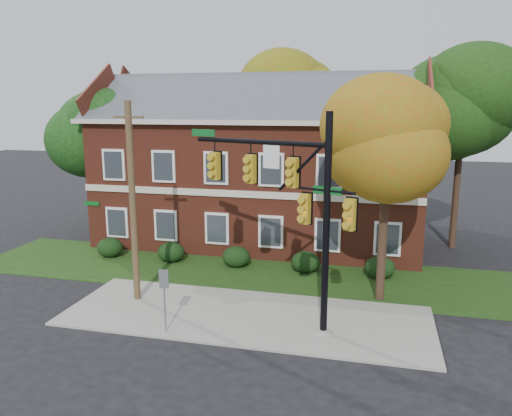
% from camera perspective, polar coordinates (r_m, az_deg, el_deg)
% --- Properties ---
extents(ground, '(120.00, 120.00, 0.00)m').
position_cam_1_polar(ground, '(18.75, -2.02, -13.54)').
color(ground, black).
rests_on(ground, ground).
extents(sidewalk, '(14.00, 5.00, 0.08)m').
position_cam_1_polar(sidewalk, '(19.61, -1.21, -12.22)').
color(sidewalk, gray).
rests_on(sidewalk, ground).
extents(grass_strip, '(30.00, 6.00, 0.04)m').
position_cam_1_polar(grass_strip, '(24.14, 1.87, -7.56)').
color(grass_strip, '#193811').
rests_on(grass_strip, ground).
extents(apartment_building, '(18.80, 8.80, 9.74)m').
position_cam_1_polar(apartment_building, '(29.18, 0.50, 5.83)').
color(apartment_building, maroon).
rests_on(apartment_building, ground).
extents(hedge_far_left, '(1.40, 1.26, 1.05)m').
position_cam_1_polar(hedge_far_left, '(27.77, -16.35, -4.35)').
color(hedge_far_left, black).
rests_on(hedge_far_left, ground).
extents(hedge_left, '(1.40, 1.26, 1.05)m').
position_cam_1_polar(hedge_left, '(26.23, -9.68, -4.98)').
color(hedge_left, black).
rests_on(hedge_left, ground).
extents(hedge_center, '(1.40, 1.26, 1.05)m').
position_cam_1_polar(hedge_center, '(25.08, -2.28, -5.60)').
color(hedge_center, black).
rests_on(hedge_center, ground).
extents(hedge_right, '(1.40, 1.26, 1.05)m').
position_cam_1_polar(hedge_right, '(24.39, 5.69, -6.16)').
color(hedge_right, black).
rests_on(hedge_right, ground).
extents(hedge_far_right, '(1.40, 1.26, 1.05)m').
position_cam_1_polar(hedge_far_right, '(24.19, 13.98, -6.61)').
color(hedge_far_right, black).
rests_on(hedge_far_right, ground).
extents(tree_near_right, '(4.50, 4.25, 8.58)m').
position_cam_1_polar(tree_near_right, '(20.21, 15.48, 7.54)').
color(tree_near_right, black).
rests_on(tree_near_right, ground).
extents(tree_left_rear, '(5.40, 5.10, 8.88)m').
position_cam_1_polar(tree_left_rear, '(31.72, -17.58, 8.84)').
color(tree_left_rear, black).
rests_on(tree_left_rear, ground).
extents(tree_right_rear, '(6.30, 5.95, 10.62)m').
position_cam_1_polar(tree_right_rear, '(29.48, 23.31, 11.06)').
color(tree_right_rear, black).
rests_on(tree_right_rear, ground).
extents(tree_far_rear, '(6.84, 6.46, 11.52)m').
position_cam_1_polar(tree_far_rear, '(36.49, 5.52, 13.04)').
color(tree_far_rear, black).
rests_on(tree_far_rear, ground).
extents(traffic_signal, '(6.62, 2.61, 7.80)m').
position_cam_1_polar(traffic_signal, '(17.56, 4.02, 1.34)').
color(traffic_signal, gray).
rests_on(traffic_signal, ground).
extents(utility_pole, '(1.27, 0.27, 8.16)m').
position_cam_1_polar(utility_pole, '(20.55, -13.92, 0.56)').
color(utility_pole, '#483722').
rests_on(utility_pole, ground).
extents(sign_post, '(0.35, 0.07, 2.38)m').
position_cam_1_polar(sign_post, '(17.99, -10.45, -9.27)').
color(sign_post, slate).
rests_on(sign_post, ground).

